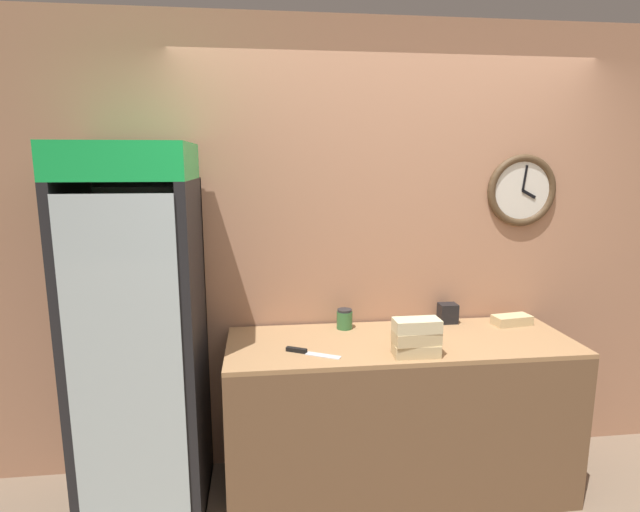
% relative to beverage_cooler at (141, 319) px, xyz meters
% --- Properties ---
extents(wall_back, '(5.20, 0.10, 2.70)m').
position_rel_beverage_cooler_xyz_m(wall_back, '(1.42, 0.32, 0.29)').
color(wall_back, '#AD7A5B').
rests_on(wall_back, ground_plane).
extents(prep_counter, '(1.93, 0.66, 0.91)m').
position_rel_beverage_cooler_xyz_m(prep_counter, '(1.41, -0.06, -0.61)').
color(prep_counter, brown).
rests_on(prep_counter, ground_plane).
extents(beverage_cooler, '(0.63, 0.63, 1.98)m').
position_rel_beverage_cooler_xyz_m(beverage_cooler, '(0.00, 0.00, 0.00)').
color(beverage_cooler, black).
rests_on(beverage_cooler, ground_plane).
extents(sandwich_stack_bottom, '(0.24, 0.12, 0.07)m').
position_rel_beverage_cooler_xyz_m(sandwich_stack_bottom, '(1.42, -0.30, -0.13)').
color(sandwich_stack_bottom, tan).
rests_on(sandwich_stack_bottom, prep_counter).
extents(sandwich_stack_middle, '(0.24, 0.13, 0.07)m').
position_rel_beverage_cooler_xyz_m(sandwich_stack_middle, '(1.42, -0.30, -0.06)').
color(sandwich_stack_middle, tan).
rests_on(sandwich_stack_middle, sandwich_stack_bottom).
extents(sandwich_stack_top, '(0.24, 0.12, 0.07)m').
position_rel_beverage_cooler_xyz_m(sandwich_stack_top, '(1.42, -0.30, 0.00)').
color(sandwich_stack_top, beige).
rests_on(sandwich_stack_top, sandwich_stack_middle).
extents(sandwich_flat_left, '(0.24, 0.14, 0.06)m').
position_rel_beverage_cooler_xyz_m(sandwich_flat_left, '(2.16, 0.12, -0.13)').
color(sandwich_flat_left, tan).
rests_on(sandwich_flat_left, prep_counter).
extents(sandwich_flat_right, '(0.26, 0.17, 0.06)m').
position_rel_beverage_cooler_xyz_m(sandwich_flat_right, '(1.49, -0.06, -0.13)').
color(sandwich_flat_right, tan).
rests_on(sandwich_flat_right, prep_counter).
extents(chefs_knife, '(0.28, 0.17, 0.02)m').
position_rel_beverage_cooler_xyz_m(chefs_knife, '(0.86, -0.20, -0.15)').
color(chefs_knife, silver).
rests_on(chefs_knife, prep_counter).
extents(condiment_jar, '(0.09, 0.09, 0.12)m').
position_rel_beverage_cooler_xyz_m(condiment_jar, '(1.13, 0.17, -0.10)').
color(condiment_jar, '#336B38').
rests_on(condiment_jar, prep_counter).
extents(napkin_dispenser, '(0.11, 0.09, 0.12)m').
position_rel_beverage_cooler_xyz_m(napkin_dispenser, '(1.78, 0.20, -0.10)').
color(napkin_dispenser, black).
rests_on(napkin_dispenser, prep_counter).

